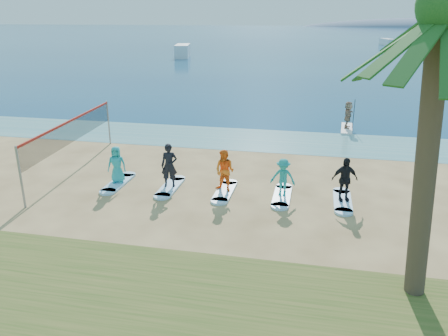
% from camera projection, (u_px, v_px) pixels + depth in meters
% --- Properties ---
extents(ground, '(600.00, 600.00, 0.00)m').
position_uv_depth(ground, '(191.00, 210.00, 16.78)').
color(ground, tan).
rests_on(ground, ground).
extents(shallow_water, '(600.00, 600.00, 0.00)m').
position_uv_depth(shallow_water, '(239.00, 139.00, 26.47)').
color(shallow_water, teal).
rests_on(shallow_water, ground).
extents(ocean, '(600.00, 600.00, 0.00)m').
position_uv_depth(ocean, '(308.00, 35.00, 164.46)').
color(ocean, navy).
rests_on(ocean, ground).
extents(volleyball_net, '(0.84, 9.06, 2.50)m').
position_uv_depth(volleyball_net, '(72.00, 131.00, 20.60)').
color(volleyball_net, gray).
rests_on(volleyball_net, ground).
extents(paddleboard, '(0.88, 3.04, 0.12)m').
position_uv_depth(paddleboard, '(347.00, 129.00, 28.59)').
color(paddleboard, silver).
rests_on(paddleboard, ground).
extents(paddleboarder, '(0.70, 1.65, 1.72)m').
position_uv_depth(paddleboarder, '(348.00, 115.00, 28.29)').
color(paddleboarder, tan).
rests_on(paddleboarder, paddleboard).
extents(boat_offshore_a, '(3.80, 7.57, 2.19)m').
position_uv_depth(boat_offshore_a, '(183.00, 57.00, 77.60)').
color(boat_offshore_a, silver).
rests_on(boat_offshore_a, ground).
extents(boat_offshore_b, '(3.11, 6.74, 1.60)m').
position_uv_depth(boat_offshore_b, '(387.00, 45.00, 107.71)').
color(boat_offshore_b, silver).
rests_on(boat_offshore_b, ground).
extents(surfboard_0, '(0.70, 2.20, 0.09)m').
position_uv_depth(surfboard_0, '(118.00, 183.00, 19.39)').
color(surfboard_0, '#A2D9FB').
rests_on(surfboard_0, ground).
extents(student_0, '(0.88, 0.66, 1.64)m').
position_uv_depth(student_0, '(117.00, 164.00, 19.10)').
color(student_0, teal).
rests_on(student_0, surfboard_0).
extents(surfboard_1, '(0.70, 2.20, 0.09)m').
position_uv_depth(surfboard_1, '(170.00, 187.00, 18.91)').
color(surfboard_1, '#A2D9FB').
rests_on(surfboard_1, ground).
extents(student_1, '(0.76, 0.58, 1.89)m').
position_uv_depth(student_1, '(169.00, 166.00, 18.59)').
color(student_1, black).
rests_on(student_1, surfboard_1).
extents(surfboard_2, '(0.70, 2.20, 0.09)m').
position_uv_depth(surfboard_2, '(225.00, 191.00, 18.44)').
color(surfboard_2, '#A2D9FB').
rests_on(surfboard_2, ground).
extents(student_2, '(1.02, 0.89, 1.77)m').
position_uv_depth(student_2, '(225.00, 171.00, 18.13)').
color(student_2, orange).
rests_on(student_2, surfboard_2).
extents(surfboard_3, '(0.70, 2.20, 0.09)m').
position_uv_depth(surfboard_3, '(282.00, 196.00, 17.97)').
color(surfboard_3, '#A2D9FB').
rests_on(surfboard_3, ground).
extents(student_3, '(1.07, 0.68, 1.57)m').
position_uv_depth(student_3, '(283.00, 177.00, 17.70)').
color(student_3, teal).
rests_on(student_3, surfboard_3).
extents(surfboard_4, '(0.70, 2.20, 0.09)m').
position_uv_depth(surfboard_4, '(342.00, 201.00, 17.50)').
color(surfboard_4, '#A2D9FB').
rests_on(surfboard_4, ground).
extents(student_4, '(1.12, 0.71, 1.78)m').
position_uv_depth(student_4, '(345.00, 179.00, 17.19)').
color(student_4, black).
rests_on(student_4, surfboard_4).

